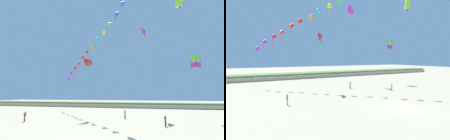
% 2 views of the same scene
% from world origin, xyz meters
% --- Properties ---
extents(dune_ridge, '(120.00, 8.40, 1.77)m').
position_xyz_m(dune_ridge, '(0.00, 43.78, 0.88)').
color(dune_ridge, tan).
rests_on(dune_ridge, ground).
extents(person_near_left, '(0.57, 0.28, 1.65)m').
position_xyz_m(person_near_left, '(1.83, 16.84, 0.95)').
color(person_near_left, '#474C56').
rests_on(person_near_left, ground).
extents(person_near_right, '(0.42, 0.45, 1.53)m').
position_xyz_m(person_near_right, '(8.37, 10.68, 0.88)').
color(person_near_right, black).
rests_on(person_near_right, ground).
extents(person_mid_center, '(0.23, 0.58, 1.66)m').
position_xyz_m(person_mid_center, '(-13.73, 9.54, 0.96)').
color(person_mid_center, '#726656').
rests_on(person_mid_center, ground).
extents(kite_banner_string, '(28.63, 21.94, 27.85)m').
position_xyz_m(kite_banner_string, '(-3.08, 17.54, 18.21)').
color(kite_banner_string, '#A337DF').
extents(large_kite_low_lead, '(1.56, 1.47, 2.55)m').
position_xyz_m(large_kite_low_lead, '(11.21, 9.62, 18.01)').
color(large_kite_low_lead, '#9EED25').
extents(large_kite_mid_trail, '(1.61, 1.61, 2.29)m').
position_xyz_m(large_kite_mid_trail, '(15.09, 18.20, 10.54)').
color(large_kite_mid_trail, '#CC2E8E').
extents(large_kite_high_solo, '(1.70, 2.42, 4.37)m').
position_xyz_m(large_kite_high_solo, '(5.89, 22.79, 19.50)').
color(large_kite_high_solo, '#CB25C4').
extents(large_kite_outer_drift, '(1.90, 2.04, 4.51)m').
position_xyz_m(large_kite_outer_drift, '(-5.47, 16.27, 11.14)').
color(large_kite_outer_drift, red).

